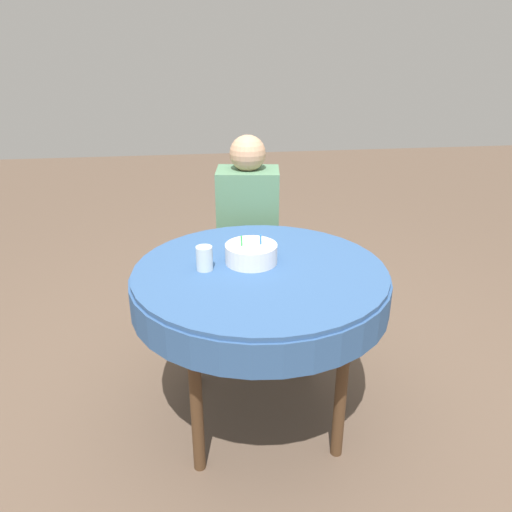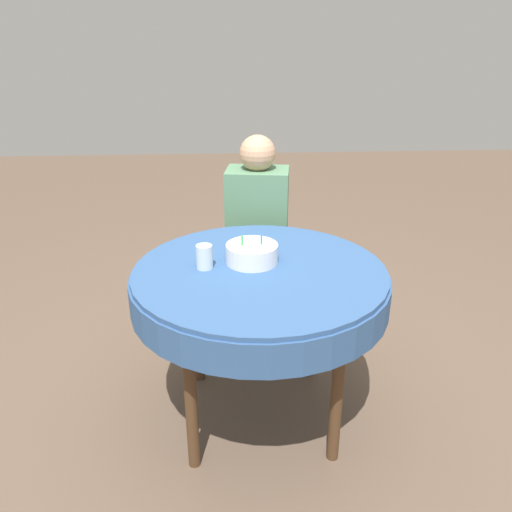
{
  "view_description": "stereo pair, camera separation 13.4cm",
  "coord_description": "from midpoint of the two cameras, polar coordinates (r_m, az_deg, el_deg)",
  "views": [
    {
      "loc": [
        -0.27,
        -1.88,
        1.65
      ],
      "look_at": [
        -0.01,
        0.02,
        0.82
      ],
      "focal_mm": 35.0,
      "sensor_mm": 36.0,
      "label": 1
    },
    {
      "loc": [
        -0.14,
        -1.89,
        1.65
      ],
      "look_at": [
        -0.01,
        0.02,
        0.82
      ],
      "focal_mm": 35.0,
      "sensor_mm": 36.0,
      "label": 2
    }
  ],
  "objects": [
    {
      "name": "birthday_cake",
      "position": [
        2.14,
        1.34,
        0.28
      ],
      "size": [
        0.22,
        0.22,
        0.13
      ],
      "color": "white",
      "rests_on": "dining_table"
    },
    {
      "name": "dining_table",
      "position": [
        2.13,
        2.22,
        -3.7
      ],
      "size": [
        1.09,
        1.09,
        0.77
      ],
      "color": "#335689",
      "rests_on": "ground_plane"
    },
    {
      "name": "ground_plane",
      "position": [
        2.51,
        1.97,
        -17.52
      ],
      "size": [
        12.0,
        12.0,
        0.0
      ],
      "primitive_type": "plane",
      "color": "brown"
    },
    {
      "name": "drinking_glass",
      "position": [
        2.08,
        -4.09,
        -0.12
      ],
      "size": [
        0.07,
        0.07,
        0.1
      ],
      "color": "silver",
      "rests_on": "dining_table"
    },
    {
      "name": "chair",
      "position": [
        2.98,
        1.55,
        0.43
      ],
      "size": [
        0.42,
        0.42,
        0.91
      ],
      "rotation": [
        0.0,
        0.0,
        -0.15
      ],
      "color": "#4C331E",
      "rests_on": "ground_plane"
    },
    {
      "name": "person",
      "position": [
        2.82,
        1.5,
        3.91
      ],
      "size": [
        0.37,
        0.38,
        1.19
      ],
      "rotation": [
        0.0,
        0.0,
        -0.15
      ],
      "color": "tan",
      "rests_on": "ground_plane"
    }
  ]
}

